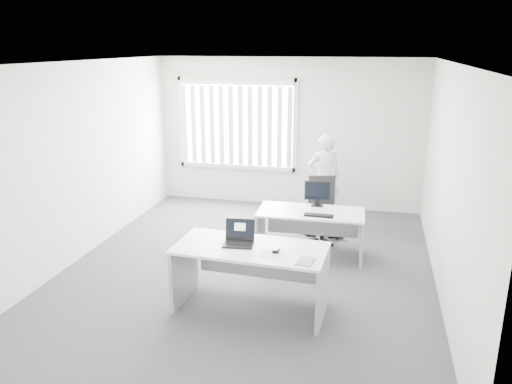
% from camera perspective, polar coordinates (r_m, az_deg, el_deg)
% --- Properties ---
extents(ground, '(6.00, 6.00, 0.00)m').
position_cam_1_polar(ground, '(7.08, -0.81, -8.70)').
color(ground, '#504F57').
rests_on(ground, ground).
extents(wall_back, '(5.00, 0.02, 2.80)m').
position_cam_1_polar(wall_back, '(9.47, 3.71, 6.68)').
color(wall_back, silver).
rests_on(wall_back, ground).
extents(wall_front, '(5.00, 0.02, 2.80)m').
position_cam_1_polar(wall_front, '(3.93, -11.98, -8.20)').
color(wall_front, silver).
rests_on(wall_front, ground).
extents(wall_left, '(0.02, 6.00, 2.80)m').
position_cam_1_polar(wall_left, '(7.61, -19.45, 3.31)').
color(wall_left, silver).
rests_on(wall_left, ground).
extents(wall_right, '(0.02, 6.00, 2.80)m').
position_cam_1_polar(wall_right, '(6.47, 21.13, 0.91)').
color(wall_right, silver).
rests_on(wall_right, ground).
extents(ceiling, '(5.00, 6.00, 0.02)m').
position_cam_1_polar(ceiling, '(6.40, -0.92, 14.59)').
color(ceiling, silver).
rests_on(ceiling, wall_back).
extents(window, '(2.32, 0.06, 1.76)m').
position_cam_1_polar(window, '(9.63, -2.24, 7.77)').
color(window, silver).
rests_on(window, wall_back).
extents(blinds, '(2.20, 0.10, 1.50)m').
position_cam_1_polar(blinds, '(9.58, -2.34, 7.54)').
color(blinds, white).
rests_on(blinds, wall_back).
extents(desk_near, '(1.77, 0.89, 0.79)m').
position_cam_1_polar(desk_near, '(5.83, -0.62, -8.29)').
color(desk_near, white).
rests_on(desk_near, ground).
extents(desk_far, '(1.55, 0.77, 0.70)m').
position_cam_1_polar(desk_far, '(7.33, 6.25, -3.63)').
color(desk_far, white).
rests_on(desk_far, ground).
extents(office_chair, '(0.70, 0.70, 1.01)m').
position_cam_1_polar(office_chair, '(8.06, 7.54, -3.20)').
color(office_chair, black).
rests_on(office_chair, ground).
extents(person, '(0.66, 0.54, 1.55)m').
position_cam_1_polar(person, '(8.82, 7.78, 1.65)').
color(person, silver).
rests_on(person, ground).
extents(laptop, '(0.37, 0.34, 0.27)m').
position_cam_1_polar(laptop, '(5.74, -2.07, -4.86)').
color(laptop, black).
rests_on(laptop, desk_near).
extents(paper_sheet, '(0.30, 0.21, 0.00)m').
position_cam_1_polar(paper_sheet, '(5.54, 2.08, -7.14)').
color(paper_sheet, white).
rests_on(paper_sheet, desk_near).
extents(mouse, '(0.07, 0.11, 0.05)m').
position_cam_1_polar(mouse, '(5.60, 2.30, -6.64)').
color(mouse, '#B8B8BB').
rests_on(mouse, paper_sheet).
extents(booklet, '(0.21, 0.26, 0.01)m').
position_cam_1_polar(booklet, '(5.39, 5.66, -7.89)').
color(booklet, silver).
rests_on(booklet, desk_near).
extents(keyboard, '(0.41, 0.14, 0.02)m').
position_cam_1_polar(keyboard, '(7.07, 7.18, -2.67)').
color(keyboard, black).
rests_on(keyboard, desk_far).
extents(monitor, '(0.39, 0.16, 0.38)m').
position_cam_1_polar(monitor, '(7.45, 7.02, -0.19)').
color(monitor, black).
rests_on(monitor, desk_far).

